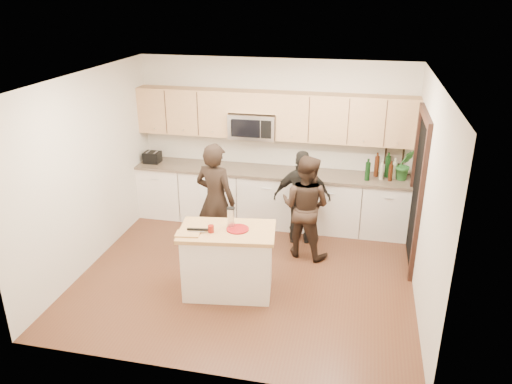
% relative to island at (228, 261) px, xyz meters
% --- Properties ---
extents(floor, '(4.50, 4.50, 0.00)m').
position_rel_island_xyz_m(floor, '(0.14, 0.47, -0.45)').
color(floor, '#502D1B').
rests_on(floor, ground).
extents(room_shell, '(4.52, 4.02, 2.71)m').
position_rel_island_xyz_m(room_shell, '(0.14, 0.47, 1.28)').
color(room_shell, beige).
rests_on(room_shell, ground).
extents(back_cabinetry, '(4.50, 0.66, 0.94)m').
position_rel_island_xyz_m(back_cabinetry, '(0.14, 2.16, 0.02)').
color(back_cabinetry, silver).
rests_on(back_cabinetry, ground).
extents(upper_cabinetry, '(4.50, 0.33, 0.75)m').
position_rel_island_xyz_m(upper_cabinetry, '(0.17, 2.31, 1.39)').
color(upper_cabinetry, tan).
rests_on(upper_cabinetry, ground).
extents(microwave, '(0.76, 0.41, 0.40)m').
position_rel_island_xyz_m(microwave, '(-0.17, 2.27, 1.20)').
color(microwave, silver).
rests_on(microwave, ground).
extents(doorway, '(0.06, 1.25, 2.20)m').
position_rel_island_xyz_m(doorway, '(2.37, 1.37, 0.70)').
color(doorway, black).
rests_on(doorway, ground).
extents(framed_picture, '(0.30, 0.03, 0.38)m').
position_rel_island_xyz_m(framed_picture, '(2.09, 2.45, 0.83)').
color(framed_picture, black).
rests_on(framed_picture, ground).
extents(dish_towel, '(0.34, 0.60, 0.48)m').
position_rel_island_xyz_m(dish_towel, '(-0.81, 1.97, 0.35)').
color(dish_towel, white).
rests_on(dish_towel, ground).
extents(island, '(1.29, 0.86, 0.90)m').
position_rel_island_xyz_m(island, '(0.00, 0.00, 0.00)').
color(island, silver).
rests_on(island, ground).
extents(red_plate, '(0.28, 0.28, 0.02)m').
position_rel_island_xyz_m(red_plate, '(0.13, 0.03, 0.45)').
color(red_plate, maroon).
rests_on(red_plate, island).
extents(box_grater, '(0.09, 0.07, 0.25)m').
position_rel_island_xyz_m(box_grater, '(0.03, 0.09, 0.59)').
color(box_grater, silver).
rests_on(box_grater, red_plate).
extents(drink_glass, '(0.07, 0.07, 0.09)m').
position_rel_island_xyz_m(drink_glass, '(-0.18, -0.11, 0.49)').
color(drink_glass, maroon).
rests_on(drink_glass, island).
extents(cutting_board, '(0.32, 0.22, 0.02)m').
position_rel_island_xyz_m(cutting_board, '(-0.44, -0.23, 0.46)').
color(cutting_board, tan).
rests_on(cutting_board, island).
extents(tongs, '(0.30, 0.07, 0.02)m').
position_rel_island_xyz_m(tongs, '(-0.33, -0.12, 0.47)').
color(tongs, black).
rests_on(tongs, cutting_board).
extents(knife, '(0.20, 0.05, 0.01)m').
position_rel_island_xyz_m(knife, '(-0.35, -0.17, 0.47)').
color(knife, silver).
rests_on(knife, cutting_board).
extents(toaster, '(0.27, 0.23, 0.19)m').
position_rel_island_xyz_m(toaster, '(-1.91, 2.14, 0.58)').
color(toaster, black).
rests_on(toaster, back_cabinetry).
extents(bottle_cluster, '(0.49, 0.29, 0.40)m').
position_rel_island_xyz_m(bottle_cluster, '(1.92, 2.18, 0.66)').
color(bottle_cluster, '#351609').
rests_on(bottle_cluster, back_cabinetry).
extents(orchid, '(0.32, 0.29, 0.49)m').
position_rel_island_xyz_m(orchid, '(2.24, 2.19, 0.73)').
color(orchid, '#2A6829').
rests_on(orchid, back_cabinetry).
extents(woman_left, '(0.71, 0.56, 1.72)m').
position_rel_island_xyz_m(woman_left, '(-0.44, 0.95, 0.41)').
color(woman_left, black).
rests_on(woman_left, ground).
extents(woman_center, '(0.89, 0.78, 1.55)m').
position_rel_island_xyz_m(woman_center, '(0.84, 1.21, 0.32)').
color(woman_center, black).
rests_on(woman_center, ground).
extents(woman_right, '(0.90, 0.44, 1.49)m').
position_rel_island_xyz_m(woman_right, '(0.74, 1.60, 0.29)').
color(woman_right, black).
rests_on(woman_right, ground).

